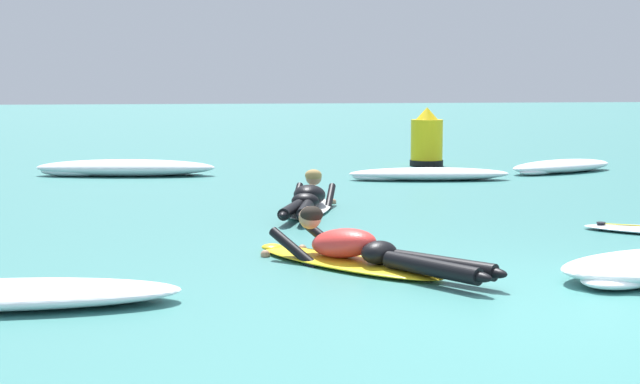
{
  "coord_description": "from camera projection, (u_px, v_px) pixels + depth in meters",
  "views": [
    {
      "loc": [
        -3.01,
        -5.79,
        1.59
      ],
      "look_at": [
        -0.99,
        4.27,
        0.38
      ],
      "focal_mm": 51.25,
      "sensor_mm": 36.0,
      "label": 1
    }
  ],
  "objects": [
    {
      "name": "ground_plane",
      "position": [
        311.0,
        175.0,
        16.15
      ],
      "size": [
        120.0,
        120.0,
        0.0
      ],
      "primitive_type": "plane",
      "color": "#387A75"
    },
    {
      "name": "surfer_near",
      "position": [
        358.0,
        252.0,
        7.93
      ],
      "size": [
        1.82,
        2.42,
        0.55
      ],
      "color": "yellow",
      "rests_on": "ground"
    },
    {
      "name": "channel_marker_buoy",
      "position": [
        427.0,
        142.0,
        17.84
      ],
      "size": [
        0.66,
        0.66,
        1.15
      ],
      "color": "yellow",
      "rests_on": "ground"
    },
    {
      "name": "whitewater_front",
      "position": [
        126.0,
        168.0,
        15.96
      ],
      "size": [
        3.23,
        1.46,
        0.29
      ],
      "color": "white",
      "rests_on": "ground"
    },
    {
      "name": "whitewater_mid_left",
      "position": [
        4.0,
        295.0,
        6.57
      ],
      "size": [
        2.6,
        0.95,
        0.18
      ],
      "color": "white",
      "rests_on": "ground"
    },
    {
      "name": "surfer_far",
      "position": [
        308.0,
        201.0,
        11.41
      ],
      "size": [
        1.16,
        2.4,
        0.54
      ],
      "color": "white",
      "rests_on": "ground"
    },
    {
      "name": "whitewater_back",
      "position": [
        429.0,
        174.0,
        15.24
      ],
      "size": [
        2.76,
        1.17,
        0.21
      ],
      "color": "white",
      "rests_on": "ground"
    },
    {
      "name": "whitewater_mid_right",
      "position": [
        562.0,
        166.0,
        16.59
      ],
      "size": [
        2.5,
        1.6,
        0.23
      ],
      "color": "white",
      "rests_on": "ground"
    }
  ]
}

